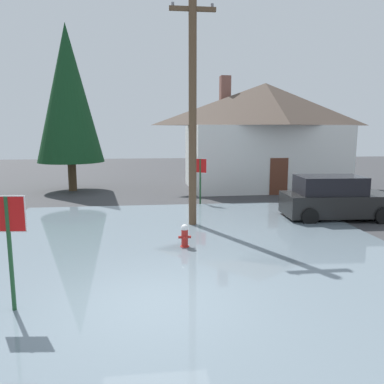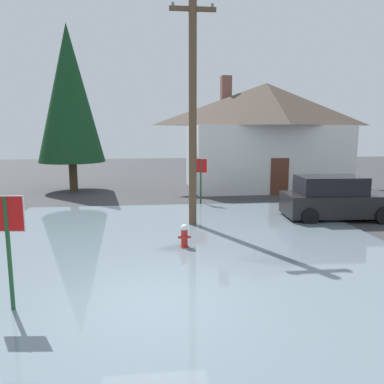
{
  "view_description": "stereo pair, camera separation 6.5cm",
  "coord_description": "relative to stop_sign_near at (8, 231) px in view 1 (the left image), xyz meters",
  "views": [
    {
      "loc": [
        -0.11,
        -7.34,
        3.53
      ],
      "look_at": [
        1.41,
        5.68,
        1.38
      ],
      "focal_mm": 35.96,
      "sensor_mm": 36.0,
      "label": 1
    },
    {
      "loc": [
        -0.04,
        -7.35,
        3.53
      ],
      "look_at": [
        1.41,
        5.68,
        1.38
      ],
      "focal_mm": 35.96,
      "sensor_mm": 36.0,
      "label": 2
    }
  ],
  "objects": [
    {
      "name": "pine_tree_tall_left",
      "position": [
        -1.71,
        15.39,
        3.82
      ],
      "size": [
        3.72,
        3.72,
        9.3
      ],
      "color": "#4C3823",
      "rests_on": "ground"
    },
    {
      "name": "flood_puddle",
      "position": [
        3.65,
        3.38,
        -1.61
      ],
      "size": [
        12.63,
        13.59,
        0.07
      ],
      "primitive_type": "cube",
      "color": "slate",
      "rests_on": "ground"
    },
    {
      "name": "fire_hydrant",
      "position": [
        3.68,
        3.65,
        -1.28
      ],
      "size": [
        0.38,
        0.32,
        0.75
      ],
      "color": "#AD231E",
      "rests_on": "ground"
    },
    {
      "name": "utility_pole",
      "position": [
        4.24,
        6.37,
        2.6
      ],
      "size": [
        1.6,
        0.28,
        8.15
      ],
      "color": "brown",
      "rests_on": "ground"
    },
    {
      "name": "stop_sign_far",
      "position": [
        5.09,
        10.5,
        -0.11
      ],
      "size": [
        0.58,
        0.39,
        2.18
      ],
      "color": "#1E4C28",
      "rests_on": "ground"
    },
    {
      "name": "parked_car",
      "position": [
        9.95,
        6.83,
        -0.83
      ],
      "size": [
        4.24,
        2.18,
        1.72
      ],
      "color": "black",
      "rests_on": "ground"
    },
    {
      "name": "lane_stop_bar",
      "position": [
        2.57,
        -1.83,
        -1.64
      ],
      "size": [
        3.57,
        0.42,
        0.01
      ],
      "primitive_type": "cube",
      "rotation": [
        0.0,
        0.0,
        0.03
      ],
      "color": "silver",
      "rests_on": "ground"
    },
    {
      "name": "house",
      "position": [
        9.6,
        15.25,
        1.57
      ],
      "size": [
        9.72,
        5.9,
        6.69
      ],
      "color": "silver",
      "rests_on": "ground"
    },
    {
      "name": "ground_plane",
      "position": [
        2.72,
        -0.0,
        -1.7
      ],
      "size": [
        80.0,
        80.0,
        0.1
      ],
      "primitive_type": "cube",
      "color": "#38383A"
    },
    {
      "name": "stop_sign_near",
      "position": [
        0.0,
        0.0,
        0.0
      ],
      "size": [
        0.7,
        0.09,
        2.32
      ],
      "color": "#1E4C28",
      "rests_on": "ground"
    }
  ]
}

